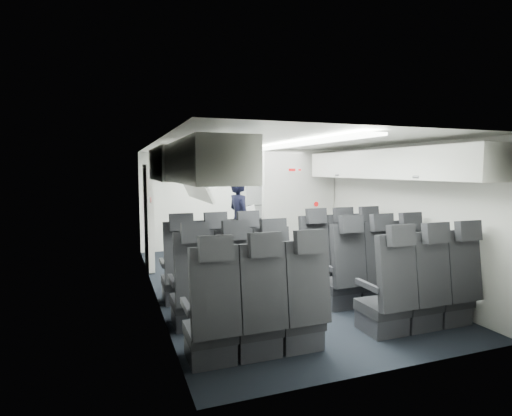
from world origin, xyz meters
TOP-DOWN VIEW (x-y plane):
  - cabin_shell at (0.00, 0.00)m, footprint 3.41×6.01m
  - seat_row_front at (-0.00, -0.53)m, footprint 3.33×0.56m
  - seat_row_mid at (-0.00, -1.43)m, footprint 3.33×0.56m
  - seat_row_rear at (-0.00, -2.33)m, footprint 3.33×0.56m
  - overhead_bin_left_rear at (-1.40, -2.00)m, footprint 0.53×1.80m
  - overhead_bin_left_front_open at (-1.44, -0.25)m, footprint 0.64×1.70m
  - overhead_bin_right_rear at (1.40, -2.00)m, footprint 0.53×1.80m
  - overhead_bin_right_front at (1.40, -0.25)m, footprint 0.53×1.70m
  - bulkhead_partition at (0.98, 0.80)m, footprint 1.40×0.15m
  - galley_unit at (0.95, 2.72)m, footprint 0.85×0.52m
  - boarding_door at (-1.64, 1.55)m, footprint 0.12×1.27m
  - flight_attendant at (-0.00, 1.30)m, footprint 0.50×0.66m
  - carry_on_bag at (-1.38, -0.00)m, footprint 0.43×0.32m
  - papers at (0.19, 1.25)m, footprint 0.22×0.06m

SIDE VIEW (x-z plane):
  - seat_row_front at x=0.00m, z-range -0.21..1.02m
  - seat_row_mid at x=0.00m, z-range -0.21..1.02m
  - seat_row_rear at x=0.00m, z-range -0.21..1.02m
  - flight_attendant at x=0.00m, z-range 0.00..1.64m
  - galley_unit at x=0.95m, z-range 0.00..1.90m
  - boarding_door at x=-1.64m, z-range 0.02..1.88m
  - papers at x=0.19m, z-range 0.94..1.10m
  - bulkhead_partition at x=0.98m, z-range 0.01..2.14m
  - cabin_shell at x=0.00m, z-range 0.04..2.21m
  - overhead_bin_left_front_open at x=-1.44m, z-range 1.38..2.10m
  - carry_on_bag at x=-1.38m, z-range 1.66..1.90m
  - overhead_bin_right_front at x=1.40m, z-range 1.66..2.06m
  - overhead_bin_left_rear at x=-1.40m, z-range 1.66..2.06m
  - overhead_bin_right_rear at x=1.40m, z-range 1.66..2.06m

